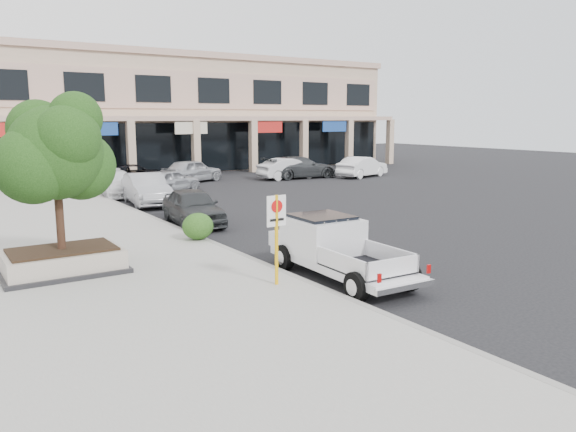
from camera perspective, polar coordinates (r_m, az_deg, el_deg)
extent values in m
plane|color=black|center=(16.47, 4.18, -5.36)|extent=(120.00, 120.00, 0.00)
cube|color=gray|center=(19.52, -20.10, -3.30)|extent=(8.00, 52.00, 0.15)
cube|color=gray|center=(20.74, -9.44, -2.07)|extent=(0.20, 52.00, 0.15)
cube|color=tan|center=(49.83, -12.72, 9.88)|extent=(40.00, 10.00, 9.00)
cube|color=tan|center=(50.07, -12.94, 15.32)|extent=(40.40, 10.40, 0.50)
cube|color=tan|center=(44.18, -9.86, 9.74)|extent=(40.00, 2.20, 0.35)
cube|color=tan|center=(54.75, 10.31, 7.43)|extent=(0.55, 0.55, 4.20)
cube|color=black|center=(45.21, -10.31, 6.81)|extent=(39.20, 0.08, 3.90)
cube|color=black|center=(16.67, -21.84, -5.14)|extent=(3.20, 2.20, 0.12)
cube|color=gray|center=(16.59, -21.91, -4.11)|extent=(3.00, 2.00, 0.50)
cube|color=black|center=(16.53, -21.97, -3.16)|extent=(2.70, 1.70, 0.06)
cylinder|color=black|center=(16.32, -22.23, 0.71)|extent=(0.22, 0.22, 2.20)
sphere|color=black|center=(16.17, -22.58, 5.96)|extent=(2.50, 2.50, 2.50)
sphere|color=black|center=(16.64, -20.31, 4.81)|extent=(1.90, 1.90, 1.90)
sphere|color=black|center=(16.59, -24.08, 8.02)|extent=(1.60, 1.60, 1.60)
cylinder|color=#F6B30C|center=(14.14, -1.18, -2.48)|extent=(0.09, 0.09, 2.30)
cube|color=white|center=(14.00, -1.19, 0.52)|extent=(0.55, 0.03, 0.78)
cylinder|color=red|center=(13.95, -1.12, 0.99)|extent=(0.32, 0.02, 0.32)
ellipsoid|color=#1D4213|center=(19.77, -9.14, -1.04)|extent=(1.10, 0.99, 0.93)
imported|color=#2B2E30|center=(23.33, -9.63, 0.94)|extent=(2.30, 4.58, 1.50)
imported|color=#A4A6AC|center=(29.23, -14.20, 2.66)|extent=(2.24, 4.97, 1.58)
imported|color=white|center=(33.12, -17.10, 3.19)|extent=(2.16, 4.91, 1.40)
imported|color=black|center=(38.61, -19.19, 4.14)|extent=(2.86, 5.89, 1.61)
imported|color=#A7A9AF|center=(34.14, -11.86, 3.56)|extent=(4.28, 3.09, 1.35)
imported|color=silver|center=(40.43, 0.06, 4.85)|extent=(4.59, 1.65, 1.51)
imported|color=#303235|center=(41.00, 1.24, 4.98)|extent=(5.67, 2.71, 1.59)
imported|color=black|center=(37.77, -15.17, 4.05)|extent=(5.20, 2.85, 1.38)
imported|color=#AAADB3|center=(38.86, -9.73, 4.56)|extent=(5.03, 3.57, 1.59)
imported|color=silver|center=(42.14, 7.56, 4.98)|extent=(4.87, 2.81, 1.52)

